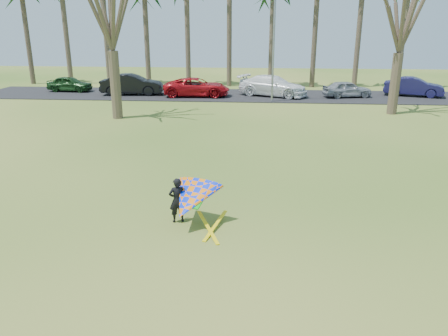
# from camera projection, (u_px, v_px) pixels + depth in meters

# --- Properties ---
(ground) EXTENTS (100.00, 100.00, 0.00)m
(ground) POSITION_uv_depth(u_px,v_px,m) (218.00, 223.00, 13.31)
(ground) COLOR #225813
(ground) RESTS_ON ground
(parking_strip) EXTENTS (46.00, 7.00, 0.06)m
(parking_strip) POSITION_uv_depth(u_px,v_px,m) (247.00, 95.00, 36.96)
(parking_strip) COLOR black
(parking_strip) RESTS_ON ground
(bare_tree_left) EXTENTS (6.60, 6.60, 9.70)m
(bare_tree_left) POSITION_uv_depth(u_px,v_px,m) (109.00, 4.00, 25.99)
(bare_tree_left) COLOR brown
(bare_tree_left) RESTS_ON ground
(bare_tree_right) EXTENTS (6.27, 6.27, 9.21)m
(bare_tree_right) POSITION_uv_depth(u_px,v_px,m) (404.00, 11.00, 27.47)
(bare_tree_right) COLOR #47372B
(bare_tree_right) RESTS_ON ground
(streetlight) EXTENTS (2.28, 0.18, 8.00)m
(streetlight) POSITION_uv_depth(u_px,v_px,m) (276.00, 43.00, 32.55)
(streetlight) COLOR gray
(streetlight) RESTS_ON ground
(car_0) EXTENTS (4.00, 1.83, 1.33)m
(car_0) POSITION_uv_depth(u_px,v_px,m) (70.00, 84.00, 38.76)
(car_0) COLOR #173B17
(car_0) RESTS_ON parking_strip
(car_1) EXTENTS (5.35, 2.30, 1.71)m
(car_1) POSITION_uv_depth(u_px,v_px,m) (132.00, 84.00, 36.93)
(car_1) COLOR black
(car_1) RESTS_ON parking_strip
(car_2) EXTENTS (5.55, 2.78, 1.51)m
(car_2) POSITION_uv_depth(u_px,v_px,m) (197.00, 87.00, 36.11)
(car_2) COLOR #AB0D14
(car_2) RESTS_ON parking_strip
(car_3) EXTENTS (6.22, 4.41, 1.67)m
(car_3) POSITION_uv_depth(u_px,v_px,m) (273.00, 86.00, 36.25)
(car_3) COLOR white
(car_3) RESTS_ON parking_strip
(car_4) EXTENTS (4.16, 2.40, 1.33)m
(car_4) POSITION_uv_depth(u_px,v_px,m) (347.00, 89.00, 35.67)
(car_4) COLOR gray
(car_4) RESTS_ON parking_strip
(car_5) EXTENTS (4.96, 2.98, 1.54)m
(car_5) POSITION_uv_depth(u_px,v_px,m) (414.00, 87.00, 36.19)
(car_5) COLOR #191644
(car_5) RESTS_ON parking_strip
(kite_flyer) EXTENTS (2.13, 2.39, 2.02)m
(kite_flyer) POSITION_uv_depth(u_px,v_px,m) (190.00, 199.00, 12.88)
(kite_flyer) COLOR black
(kite_flyer) RESTS_ON ground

